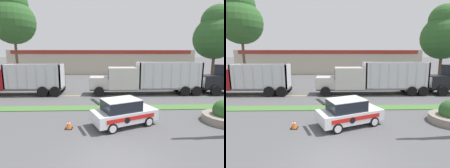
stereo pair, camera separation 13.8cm
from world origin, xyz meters
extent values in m
plane|color=#515154|center=(0.00, 0.00, 0.00)|extent=(600.00, 600.00, 0.00)
cube|color=#477538|center=(0.00, 7.50, 0.03)|extent=(120.00, 1.32, 0.06)
cube|color=yellow|center=(-9.64, 12.16, 0.00)|extent=(2.40, 0.14, 0.01)
cube|color=yellow|center=(-4.24, 12.16, 0.00)|extent=(2.40, 0.14, 0.01)
cube|color=yellow|center=(1.16, 12.16, 0.00)|extent=(2.40, 0.14, 0.01)
cube|color=yellow|center=(6.56, 12.16, 0.00)|extent=(2.40, 0.14, 0.01)
cube|color=yellow|center=(11.96, 12.16, 0.00)|extent=(2.40, 0.14, 0.01)
cube|color=black|center=(11.58, 12.66, 1.44)|extent=(2.11, 1.96, 1.42)
cube|color=#B7B7BC|center=(10.49, 12.66, 1.44)|extent=(0.06, 1.67, 1.21)
cube|color=black|center=(12.61, 12.66, 2.47)|extent=(0.04, 2.03, 1.16)
cylinder|color=black|center=(11.58, 11.49, 0.55)|extent=(1.10, 0.30, 1.10)
cylinder|color=black|center=(11.58, 13.83, 0.55)|extent=(1.10, 0.30, 1.10)
cube|color=black|center=(3.96, 12.86, 0.63)|extent=(12.26, 1.38, 0.18)
cube|color=silver|center=(-1.13, 12.86, 1.36)|extent=(2.09, 2.06, 1.28)
cube|color=#B7B7BC|center=(-2.20, 12.86, 1.36)|extent=(0.06, 1.76, 1.09)
cube|color=silver|center=(1.55, 12.86, 1.88)|extent=(3.26, 2.51, 2.33)
cube|color=black|center=(-0.11, 12.86, 2.29)|extent=(0.04, 2.14, 1.05)
cylinder|color=silver|center=(3.28, 12.04, 2.55)|extent=(0.14, 0.14, 1.34)
cube|color=silver|center=(6.63, 12.86, 0.78)|extent=(6.91, 2.51, 0.12)
cube|color=silver|center=(3.26, 12.86, 2.20)|extent=(0.16, 2.51, 2.85)
cube|color=silver|center=(10.01, 12.86, 2.20)|extent=(0.16, 2.51, 2.85)
cube|color=silver|center=(6.63, 11.68, 2.20)|extent=(6.91, 0.16, 2.85)
cube|color=silver|center=(6.63, 14.04, 2.20)|extent=(6.91, 0.16, 2.85)
cube|color=#BCBCC1|center=(3.67, 11.58, 2.20)|extent=(0.10, 0.04, 2.71)
cube|color=#BCBCC1|center=(4.66, 11.58, 2.20)|extent=(0.10, 0.04, 2.71)
cube|color=#BCBCC1|center=(5.65, 11.58, 2.20)|extent=(0.10, 0.04, 2.71)
cube|color=#BCBCC1|center=(6.63, 11.58, 2.20)|extent=(0.10, 0.04, 2.71)
cube|color=#BCBCC1|center=(7.62, 11.58, 2.20)|extent=(0.10, 0.04, 2.71)
cube|color=#BCBCC1|center=(8.61, 11.58, 2.20)|extent=(0.10, 0.04, 2.71)
cube|color=#BCBCC1|center=(9.59, 11.58, 2.20)|extent=(0.10, 0.04, 2.71)
cylinder|color=black|center=(-1.13, 11.62, 0.54)|extent=(1.07, 0.30, 1.07)
cylinder|color=black|center=(-1.13, 14.10, 0.54)|extent=(1.07, 0.30, 1.07)
cylinder|color=black|center=(9.49, 11.62, 0.54)|extent=(1.07, 0.30, 1.07)
cylinder|color=black|center=(9.49, 14.10, 0.54)|extent=(1.07, 0.30, 1.07)
cylinder|color=black|center=(8.24, 11.62, 0.54)|extent=(1.07, 0.30, 1.07)
cylinder|color=black|center=(8.24, 14.10, 0.54)|extent=(1.07, 0.30, 1.07)
cube|color=black|center=(-10.68, 12.83, 0.66)|extent=(10.95, 1.28, 0.18)
cylinder|color=silver|center=(-11.08, 12.07, 2.63)|extent=(0.14, 0.14, 1.58)
cube|color=silver|center=(-8.19, 12.83, 0.81)|extent=(5.97, 2.33, 0.12)
cube|color=silver|center=(-11.10, 12.83, 2.12)|extent=(0.16, 2.33, 2.63)
cube|color=silver|center=(-5.29, 12.83, 2.12)|extent=(0.16, 2.33, 2.63)
cube|color=silver|center=(-8.19, 11.74, 2.12)|extent=(5.97, 0.16, 2.63)
cube|color=silver|center=(-8.19, 13.91, 2.12)|extent=(5.97, 0.16, 2.63)
cube|color=#B2B2B7|center=(-10.68, 11.64, 2.12)|extent=(0.10, 0.04, 2.50)
cube|color=#B2B2B7|center=(-9.69, 11.64, 2.12)|extent=(0.10, 0.04, 2.50)
cube|color=#B2B2B7|center=(-8.69, 11.64, 2.12)|extent=(0.10, 0.04, 2.50)
cube|color=#B2B2B7|center=(-7.70, 11.64, 2.12)|extent=(0.10, 0.04, 2.50)
cube|color=#B2B2B7|center=(-6.70, 11.64, 2.12)|extent=(0.10, 0.04, 2.50)
cube|color=#B2B2B7|center=(-5.71, 11.64, 2.12)|extent=(0.10, 0.04, 2.50)
cylinder|color=black|center=(-5.81, 11.68, 0.57)|extent=(1.14, 0.30, 1.14)
cylinder|color=black|center=(-5.81, 13.97, 0.57)|extent=(1.14, 0.30, 1.14)
cylinder|color=black|center=(-7.12, 11.68, 0.57)|extent=(1.14, 0.30, 1.14)
cylinder|color=black|center=(-7.12, 13.97, 0.57)|extent=(1.14, 0.30, 1.14)
cube|color=silver|center=(0.79, 3.98, 0.65)|extent=(4.45, 3.26, 0.69)
cube|color=black|center=(0.56, 3.88, 1.34)|extent=(2.68, 2.35, 0.68)
cube|color=silver|center=(0.56, 3.88, 1.70)|extent=(2.68, 2.35, 0.04)
cube|color=black|center=(-0.99, 3.23, 1.74)|extent=(0.75, 1.42, 0.03)
cube|color=red|center=(1.15, 3.13, 0.72)|extent=(3.00, 1.27, 0.24)
cylinder|color=black|center=(0.87, 3.01, 0.65)|extent=(0.35, 0.16, 0.38)
cylinder|color=black|center=(2.29, 3.66, 0.31)|extent=(0.64, 0.42, 0.61)
cylinder|color=silver|center=(2.33, 3.57, 0.31)|extent=(0.40, 0.18, 0.43)
cylinder|color=black|center=(1.61, 5.27, 0.31)|extent=(0.64, 0.42, 0.61)
cylinder|color=silver|center=(1.57, 5.37, 0.31)|extent=(0.40, 0.18, 0.43)
cylinder|color=black|center=(-0.03, 2.69, 0.31)|extent=(0.64, 0.42, 0.61)
cylinder|color=silver|center=(0.01, 2.59, 0.31)|extent=(0.40, 0.18, 0.43)
cylinder|color=black|center=(-0.71, 4.30, 0.31)|extent=(0.64, 0.42, 0.61)
cylinder|color=silver|center=(-0.75, 4.39, 0.31)|extent=(0.40, 0.18, 0.43)
cylinder|color=gray|center=(7.52, 4.17, 0.25)|extent=(2.70, 2.70, 0.49)
cube|color=black|center=(-2.67, 3.47, 0.01)|extent=(0.44, 0.44, 0.03)
cone|color=#EA5B14|center=(-2.67, 3.47, 0.29)|extent=(0.34, 0.34, 0.53)
cylinder|color=white|center=(-2.67, 3.47, 0.35)|extent=(0.19, 0.19, 0.06)
cube|color=#BCB29E|center=(-1.20, 38.46, 2.73)|extent=(41.76, 12.00, 5.46)
cube|color=maroon|center=(-1.20, 32.41, 5.01)|extent=(39.67, 0.10, 0.80)
cylinder|color=brown|center=(15.67, 19.05, 2.60)|extent=(0.41, 0.41, 5.20)
sphere|color=#2D5B28|center=(15.67, 19.05, 6.90)|extent=(6.20, 6.20, 6.20)
sphere|color=#2D5B28|center=(15.67, 19.05, 9.38)|extent=(4.34, 4.34, 4.34)
cylinder|color=brown|center=(-13.62, 19.95, 3.67)|extent=(0.36, 0.36, 7.35)
sphere|color=#2D5B28|center=(-13.62, 19.95, 9.04)|extent=(6.17, 6.17, 6.17)
sphere|color=#2D5B28|center=(-13.62, 19.95, 11.51)|extent=(4.32, 4.32, 4.32)
camera|label=1|loc=(-0.37, -6.70, 4.47)|focal=28.00mm
camera|label=2|loc=(-0.23, -6.70, 4.47)|focal=28.00mm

